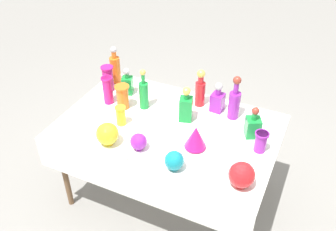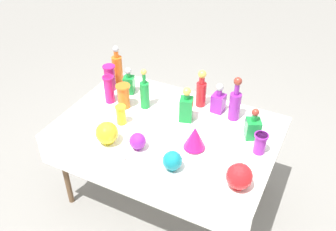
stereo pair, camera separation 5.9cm
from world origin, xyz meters
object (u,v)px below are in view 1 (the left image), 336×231
object	(u,v)px
tall_bottle_3	(115,68)
round_bowl_3	(107,134)
square_decanter_2	(218,100)
fluted_vase_0	(196,137)
tall_bottle_1	(144,93)
slender_vase_4	(108,89)
slender_vase_2	(121,115)
tall_bottle_2	(234,102)
slender_vase_1	(122,96)
round_bowl_0	(242,175)
square_decanter_3	(127,83)
square_decanter_1	(253,125)
slender_vase_3	(261,141)
round_bowl_1	(139,142)
slender_vase_0	(108,78)
tall_bottle_0	(200,90)
round_bowl_2	(174,161)
square_decanter_0	(186,107)

from	to	relation	value
tall_bottle_3	round_bowl_3	size ratio (longest dim) A/B	2.02
square_decanter_2	fluted_vase_0	size ratio (longest dim) A/B	1.40
tall_bottle_1	slender_vase_4	distance (m)	0.30
round_bowl_3	square_decanter_2	bearing A→B (deg)	51.76
tall_bottle_3	slender_vase_2	bearing A→B (deg)	-55.01
tall_bottle_2	slender_vase_1	bearing A→B (deg)	-163.55
round_bowl_0	square_decanter_3	bearing A→B (deg)	151.91
round_bowl_0	square_decanter_1	bearing A→B (deg)	97.10
square_decanter_1	slender_vase_3	xyz separation A→B (m)	(0.09, -0.14, -0.01)
square_decanter_3	round_bowl_3	xyz separation A→B (m)	(0.20, -0.63, -0.01)
tall_bottle_1	slender_vase_3	bearing A→B (deg)	-7.17
tall_bottle_2	square_decanter_1	size ratio (longest dim) A/B	1.48
tall_bottle_2	tall_bottle_3	distance (m)	1.09
round_bowl_3	tall_bottle_1	bearing A→B (deg)	87.74
square_decanter_1	slender_vase_4	world-z (taller)	square_decanter_1
round_bowl_1	slender_vase_0	bearing A→B (deg)	136.84
slender_vase_3	slender_vase_4	xyz separation A→B (m)	(-1.25, 0.06, 0.04)
tall_bottle_0	slender_vase_2	bearing A→B (deg)	-131.96
square_decanter_3	slender_vase_4	distance (m)	0.20
slender_vase_4	slender_vase_2	bearing A→B (deg)	-40.56
tall_bottle_3	round_bowl_2	distance (m)	1.20
square_decanter_2	square_decanter_0	bearing A→B (deg)	-129.55
square_decanter_2	slender_vase_0	bearing A→B (deg)	-173.44
round_bowl_0	round_bowl_3	bearing A→B (deg)	-179.43
square_decanter_2	square_decanter_1	bearing A→B (deg)	-29.83
tall_bottle_2	round_bowl_0	world-z (taller)	tall_bottle_2
tall_bottle_0	round_bowl_3	world-z (taller)	tall_bottle_0
round_bowl_3	round_bowl_0	bearing A→B (deg)	0.57
tall_bottle_2	square_decanter_1	world-z (taller)	tall_bottle_2
tall_bottle_2	square_decanter_3	world-z (taller)	tall_bottle_2
square_decanter_3	round_bowl_2	size ratio (longest dim) A/B	1.73
slender_vase_1	slender_vase_3	xyz separation A→B (m)	(1.11, -0.05, -0.02)
tall_bottle_0	round_bowl_3	bearing A→B (deg)	-119.26
slender_vase_3	square_decanter_0	bearing A→B (deg)	169.25
tall_bottle_2	tall_bottle_3	size ratio (longest dim) A/B	1.07
round_bowl_2	slender_vase_4	bearing A→B (deg)	149.32
round_bowl_1	slender_vase_3	bearing A→B (deg)	24.08
tall_bottle_1	tall_bottle_0	bearing A→B (deg)	29.96
tall_bottle_3	slender_vase_4	world-z (taller)	tall_bottle_3
tall_bottle_0	slender_vase_1	xyz separation A→B (m)	(-0.54, -0.30, -0.03)
tall_bottle_1	fluted_vase_0	bearing A→B (deg)	-27.05
slender_vase_2	round_bowl_2	bearing A→B (deg)	-25.65
round_bowl_1	round_bowl_0	bearing A→B (deg)	-2.48
slender_vase_3	slender_vase_1	bearing A→B (deg)	177.56
tall_bottle_3	slender_vase_4	xyz separation A→B (m)	(0.12, -0.30, -0.02)
tall_bottle_1	square_decanter_2	xyz separation A→B (m)	(0.54, 0.21, -0.03)
square_decanter_2	round_bowl_3	bearing A→B (deg)	-128.24
square_decanter_2	round_bowl_2	size ratio (longest dim) A/B	1.83
square_decanter_0	slender_vase_1	world-z (taller)	square_decanter_0
square_decanter_1	round_bowl_2	bearing A→B (deg)	-123.71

